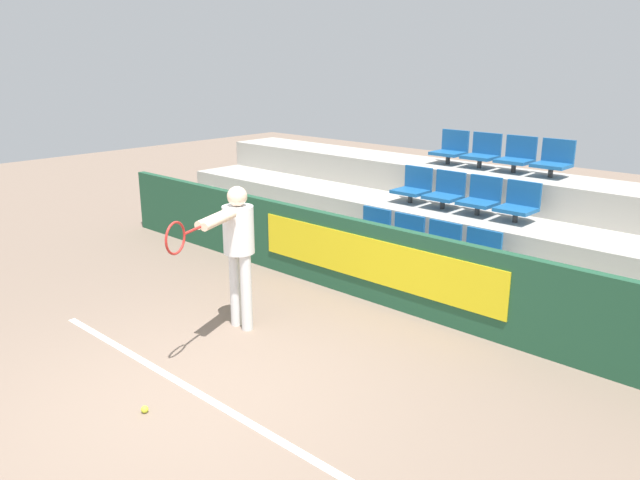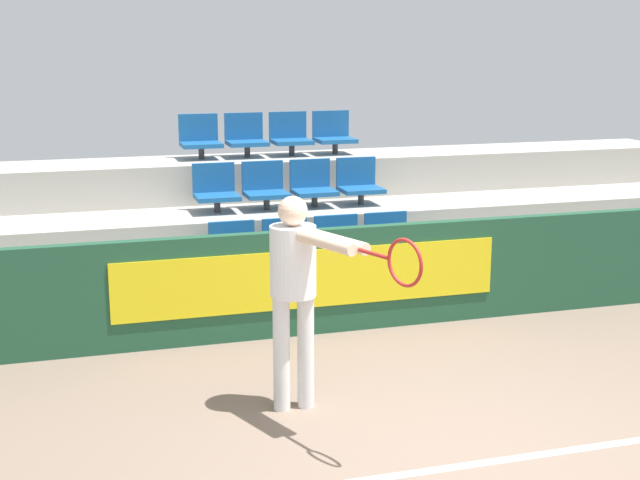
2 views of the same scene
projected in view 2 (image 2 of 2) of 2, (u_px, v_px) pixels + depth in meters
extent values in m
plane|color=#7A6656|center=(471.00, 473.00, 5.91)|extent=(30.00, 30.00, 0.00)
cube|color=white|center=(465.00, 466.00, 6.00)|extent=(5.04, 0.08, 0.01)
cube|color=#1E4C33|center=(334.00, 280.00, 8.65)|extent=(11.23, 0.12, 1.03)
cube|color=yellow|center=(312.00, 279.00, 8.51)|extent=(3.78, 0.02, 0.57)
cube|color=#ADA89E|center=(317.00, 292.00, 9.26)|extent=(10.83, 1.00, 0.46)
cube|color=#ADA89E|center=(292.00, 249.00, 10.14)|extent=(10.83, 1.00, 0.93)
cube|color=#ADA89E|center=(271.00, 213.00, 11.03)|extent=(10.83, 1.00, 1.39)
cylinder|color=#333333|center=(236.00, 268.00, 9.00)|extent=(0.07, 0.07, 0.15)
cube|color=#195693|center=(236.00, 259.00, 8.98)|extent=(0.47, 0.43, 0.05)
cube|color=#195693|center=(232.00, 237.00, 9.12)|extent=(0.47, 0.04, 0.33)
cylinder|color=#333333|center=(289.00, 265.00, 9.16)|extent=(0.07, 0.07, 0.15)
cube|color=#195693|center=(289.00, 255.00, 9.14)|extent=(0.47, 0.43, 0.05)
cube|color=#195693|center=(285.00, 233.00, 9.28)|extent=(0.47, 0.04, 0.33)
cylinder|color=#333333|center=(341.00, 261.00, 9.31)|extent=(0.07, 0.07, 0.15)
cube|color=#195693|center=(341.00, 252.00, 9.29)|extent=(0.47, 0.43, 0.05)
cube|color=#195693|center=(336.00, 230.00, 9.43)|extent=(0.47, 0.04, 0.33)
cylinder|color=#333333|center=(391.00, 257.00, 9.47)|extent=(0.07, 0.07, 0.15)
cube|color=#195693|center=(392.00, 248.00, 9.45)|extent=(0.47, 0.43, 0.05)
cube|color=#195693|center=(385.00, 227.00, 9.59)|extent=(0.47, 0.04, 0.33)
cylinder|color=#333333|center=(217.00, 206.00, 9.84)|extent=(0.07, 0.07, 0.15)
cube|color=#195693|center=(217.00, 197.00, 9.81)|extent=(0.47, 0.43, 0.05)
cube|color=#195693|center=(213.00, 177.00, 9.95)|extent=(0.47, 0.04, 0.33)
cylinder|color=#333333|center=(267.00, 203.00, 9.99)|extent=(0.07, 0.07, 0.15)
cube|color=#195693|center=(267.00, 195.00, 9.97)|extent=(0.47, 0.43, 0.05)
cube|color=#195693|center=(262.00, 175.00, 10.11)|extent=(0.47, 0.04, 0.33)
cylinder|color=#333333|center=(315.00, 201.00, 10.15)|extent=(0.07, 0.07, 0.15)
cube|color=#195693|center=(315.00, 192.00, 10.13)|extent=(0.47, 0.43, 0.05)
cube|color=#195693|center=(310.00, 173.00, 10.27)|extent=(0.47, 0.04, 0.33)
cylinder|color=#333333|center=(361.00, 198.00, 10.30)|extent=(0.07, 0.07, 0.15)
cube|color=#195693|center=(361.00, 190.00, 10.28)|extent=(0.47, 0.43, 0.05)
cube|color=#195693|center=(356.00, 171.00, 10.42)|extent=(0.47, 0.04, 0.33)
cylinder|color=#333333|center=(201.00, 153.00, 10.67)|extent=(0.07, 0.07, 0.15)
cube|color=#195693|center=(201.00, 145.00, 10.65)|extent=(0.47, 0.43, 0.05)
cube|color=#195693|center=(198.00, 127.00, 10.79)|extent=(0.47, 0.04, 0.33)
cylinder|color=#333333|center=(247.00, 151.00, 10.83)|extent=(0.07, 0.07, 0.15)
cube|color=#195693|center=(247.00, 143.00, 10.80)|extent=(0.47, 0.43, 0.05)
cube|color=#195693|center=(244.00, 126.00, 10.94)|extent=(0.47, 0.04, 0.33)
cylinder|color=#333333|center=(292.00, 150.00, 10.98)|extent=(0.07, 0.07, 0.15)
cube|color=#195693|center=(292.00, 142.00, 10.96)|extent=(0.47, 0.43, 0.05)
cube|color=#195693|center=(288.00, 125.00, 11.10)|extent=(0.47, 0.04, 0.33)
cylinder|color=#333333|center=(335.00, 148.00, 11.14)|extent=(0.07, 0.07, 0.15)
cube|color=#195693|center=(335.00, 140.00, 11.12)|extent=(0.47, 0.43, 0.05)
cube|color=#195693|center=(331.00, 124.00, 11.26)|extent=(0.47, 0.04, 0.33)
cylinder|color=silver|center=(282.00, 354.00, 6.82)|extent=(0.13, 0.13, 0.91)
cylinder|color=silver|center=(306.00, 351.00, 6.87)|extent=(0.13, 0.13, 0.91)
cylinder|color=white|center=(293.00, 261.00, 6.68)|extent=(0.35, 0.35, 0.54)
sphere|color=beige|center=(293.00, 211.00, 6.60)|extent=(0.22, 0.22, 0.22)
cylinder|color=beige|center=(326.00, 243.00, 6.26)|extent=(0.30, 0.58, 0.09)
cylinder|color=beige|center=(339.00, 242.00, 6.29)|extent=(0.30, 0.58, 0.09)
cylinder|color=#AD231E|center=(374.00, 254.00, 5.93)|extent=(0.14, 0.29, 0.03)
torus|color=#AD231E|center=(405.00, 263.00, 5.70)|extent=(0.14, 0.31, 0.32)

